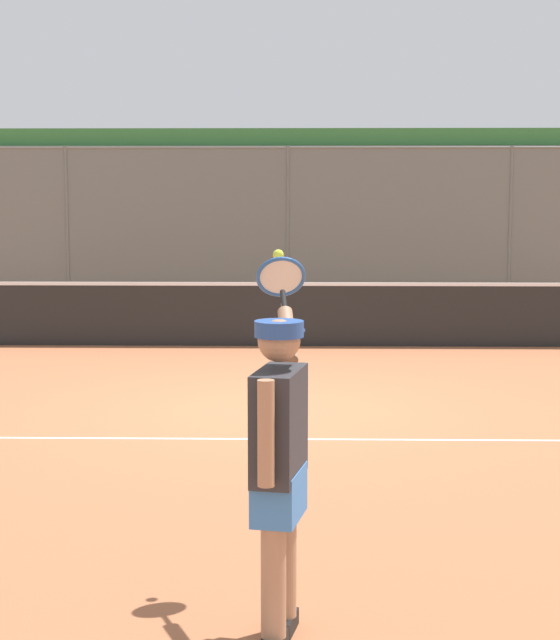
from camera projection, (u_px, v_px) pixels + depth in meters
The scene contains 5 objects.
ground_plane at pixel (275, 410), 11.46m from camera, with size 60.00×60.00×0.00m, color #A8603D.
court_line_markings at pixel (270, 447), 9.82m from camera, with size 8.73×10.91×0.01m.
fence_backdrop at pixel (288, 218), 21.58m from camera, with size 20.41×1.37×3.52m.
tennis_net at pixel (283, 313), 15.99m from camera, with size 11.21×0.09×1.07m.
tennis_player at pixel (279, 454), 5.51m from camera, with size 0.31×1.43×2.00m.
Camera 1 is at (-0.30, 11.25, 2.38)m, focal length 60.00 mm.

